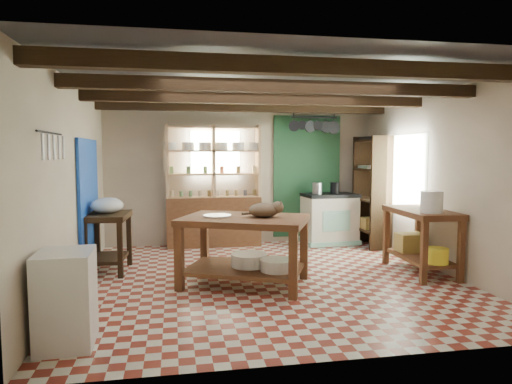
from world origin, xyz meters
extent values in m
cube|color=maroon|center=(0.00, 0.00, -0.01)|extent=(5.00, 5.00, 0.02)
cube|color=#414145|center=(0.00, 0.00, 2.60)|extent=(5.00, 5.00, 0.02)
cube|color=beige|center=(0.00, 2.50, 1.30)|extent=(5.00, 0.04, 2.60)
cube|color=beige|center=(0.00, -2.50, 1.30)|extent=(5.00, 0.04, 2.60)
cube|color=beige|center=(-2.50, 0.00, 1.30)|extent=(0.04, 5.00, 2.60)
cube|color=beige|center=(2.50, 0.00, 1.30)|extent=(0.04, 5.00, 2.60)
cube|color=#301F11|center=(0.00, 0.00, 2.48)|extent=(5.00, 3.80, 0.15)
cube|color=#1746B0|center=(-2.47, 0.90, 1.10)|extent=(0.04, 1.40, 1.60)
cube|color=#1E4B2C|center=(1.25, 2.47, 1.25)|extent=(1.30, 0.04, 2.30)
cube|color=white|center=(-0.50, 2.48, 1.70)|extent=(0.90, 0.02, 0.80)
cube|color=white|center=(2.48, 1.00, 1.40)|extent=(0.02, 1.30, 1.20)
cube|color=black|center=(-2.44, -1.20, 1.78)|extent=(0.06, 0.90, 0.28)
cube|color=black|center=(1.25, 2.05, 2.18)|extent=(0.86, 0.12, 0.36)
cube|color=tan|center=(-0.55, 2.31, 1.10)|extent=(1.70, 0.34, 2.20)
cube|color=#301F11|center=(2.28, 1.80, 1.00)|extent=(0.40, 0.86, 2.00)
cube|color=brown|center=(-0.38, -0.21, 0.44)|extent=(1.85, 1.59, 0.89)
cube|color=silver|center=(1.60, 2.15, 0.47)|extent=(1.00, 0.71, 0.94)
cube|color=#301F11|center=(-2.20, 0.77, 0.42)|extent=(0.63, 0.87, 0.85)
cube|color=white|center=(-2.22, -1.77, 0.42)|extent=(0.49, 0.58, 0.84)
cube|color=brown|center=(2.18, -0.07, 0.45)|extent=(0.68, 1.29, 0.91)
ellipsoid|color=#81674B|center=(-0.13, -0.27, 0.98)|extent=(0.47, 0.40, 0.18)
cylinder|color=#B6B6BE|center=(-0.72, -0.12, 0.90)|extent=(0.48, 0.48, 0.02)
cylinder|color=white|center=(-0.31, -0.19, 0.32)|extent=(0.62, 0.62, 0.16)
cylinder|color=white|center=(-0.01, -0.49, 0.31)|extent=(0.55, 0.55, 0.15)
cylinder|color=#B6B6BE|center=(1.35, 2.13, 1.05)|extent=(0.19, 0.19, 0.21)
cylinder|color=black|center=(1.70, 2.16, 1.05)|extent=(0.18, 0.18, 0.21)
ellipsoid|color=white|center=(-2.20, 0.77, 0.96)|extent=(0.48, 0.48, 0.22)
cylinder|color=white|center=(2.12, -0.42, 1.05)|extent=(0.30, 0.30, 0.29)
cube|color=#B09347|center=(2.19, 0.23, 0.38)|extent=(0.40, 0.32, 0.27)
cylinder|color=yellow|center=(2.16, -0.52, 0.34)|extent=(0.29, 0.29, 0.21)
camera|label=1|loc=(-1.27, -5.94, 1.71)|focal=32.00mm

